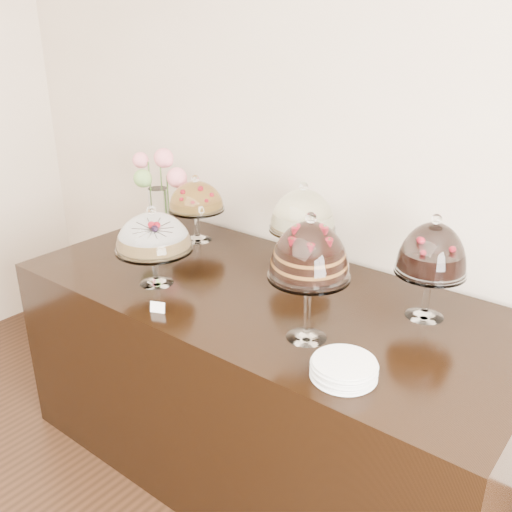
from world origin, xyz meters
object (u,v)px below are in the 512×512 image
Objects in this scene: cake_stand_dark_choco at (432,253)px; flower_vase at (159,185)px; cake_stand_sugar_sponge at (153,235)px; cake_stand_fruit_tart at (196,199)px; plate_stack at (344,369)px; display_counter at (263,380)px; cake_stand_choco_layer at (310,255)px; cake_stand_cheesecake at (303,214)px.

cake_stand_dark_choco is 0.97× the size of flower_vase.
cake_stand_fruit_tart is at bearing 114.38° from cake_stand_sugar_sponge.
cake_stand_dark_choco is (1.05, 0.44, 0.04)m from cake_stand_sugar_sponge.
cake_stand_dark_choco reaches higher than cake_stand_fruit_tart.
display_counter is at bearing 150.03° from plate_stack.
cake_stand_fruit_tart is 0.29m from flower_vase.
cake_stand_dark_choco is 1.98× the size of plate_stack.
plate_stack is (1.52, -0.63, -0.21)m from flower_vase.
cake_stand_fruit_tart is 1.39m from plate_stack.
cake_stand_choco_layer is 1.38m from flower_vase.
cake_stand_dark_choco is at bearing 86.01° from plate_stack.
cake_stand_dark_choco is (0.63, 0.22, 0.71)m from display_counter.
cake_stand_choco_layer reaches higher than cake_stand_dark_choco.
cake_stand_cheesecake is 1.94× the size of plate_stack.
cake_stand_dark_choco is at bearing 22.84° from cake_stand_sugar_sponge.
cake_stand_sugar_sponge reaches higher than cake_stand_fruit_tart.
cake_stand_fruit_tart is (-0.23, 0.50, -0.00)m from cake_stand_sugar_sponge.
cake_stand_sugar_sponge is (-0.42, -0.22, 0.67)m from display_counter.
cake_stand_sugar_sponge is 0.67m from cake_stand_cheesecake.
plate_stack is at bearing -26.43° from cake_stand_fruit_tart.
plate_stack is (1.01, -0.12, -0.19)m from cake_stand_sugar_sponge.
flower_vase is (-1.29, 0.49, -0.08)m from cake_stand_choco_layer.
cake_stand_fruit_tart is (-1.00, 0.48, -0.10)m from cake_stand_choco_layer.
plate_stack reaches higher than display_counter.
flower_vase is (-1.56, 0.07, -0.02)m from cake_stand_dark_choco.
cake_stand_choco_layer is 0.40m from plate_stack.
flower_vase is at bearing 177.51° from cake_stand_dark_choco.
cake_stand_fruit_tart is at bearing 156.99° from display_counter.
flower_vase is at bearing 177.58° from cake_stand_fruit_tart.
flower_vase reaches higher than cake_stand_fruit_tart.
cake_stand_sugar_sponge is at bearing 173.41° from plate_stack.
cake_stand_dark_choco is 1.56m from flower_vase.
cake_stand_fruit_tart is at bearing 177.50° from cake_stand_dark_choco.
cake_stand_cheesecake is 0.92m from plate_stack.
flower_vase is 1.66m from plate_stack.
cake_stand_cheesecake is at bearing 171.61° from cake_stand_dark_choco.
cake_stand_dark_choco is (0.65, -0.10, 0.00)m from cake_stand_cheesecake.
cake_stand_sugar_sponge is 0.85× the size of cake_stand_dark_choco.
cake_stand_cheesecake is 0.65m from cake_stand_dark_choco.
cake_stand_choco_layer is 2.27× the size of plate_stack.
cake_stand_sugar_sponge is 1.03m from plate_stack.
cake_stand_choco_layer is 1.17× the size of cake_stand_cheesecake.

